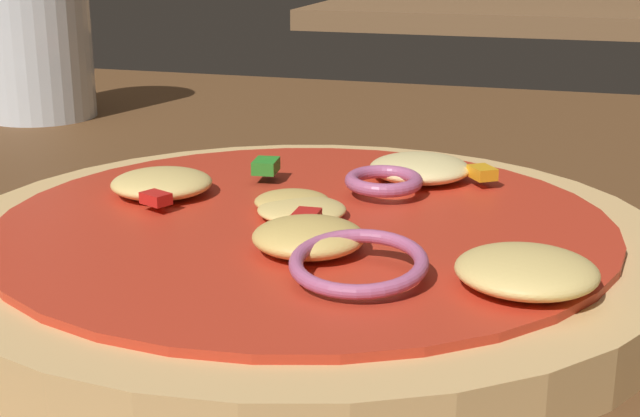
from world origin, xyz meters
name	(u,v)px	position (x,y,z in m)	size (l,w,h in m)	color
dining_table	(330,326)	(0.00, 0.00, 0.02)	(1.32, 0.92, 0.03)	brown
pizza	(307,244)	(-0.01, 0.01, 0.04)	(0.27, 0.27, 0.03)	tan
beer_glass	(36,43)	(-0.28, 0.25, 0.08)	(0.08, 0.08, 0.11)	silver
background_table	(562,12)	(0.02, 1.41, 0.02)	(0.83, 0.56, 0.03)	brown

